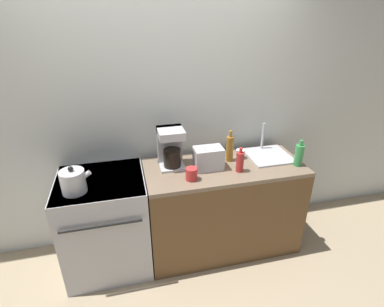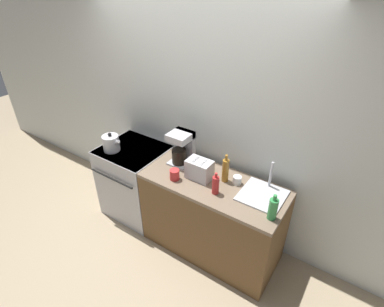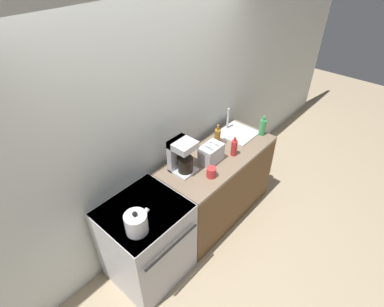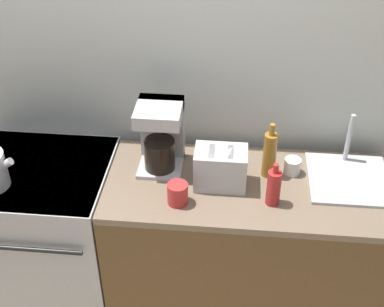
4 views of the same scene
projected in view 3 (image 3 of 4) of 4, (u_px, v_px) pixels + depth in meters
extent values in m
plane|color=tan|center=(209.00, 251.00, 3.33)|extent=(12.00, 12.00, 0.00)
cube|color=silver|center=(157.00, 129.00, 2.93)|extent=(8.00, 0.05, 2.60)
cube|color=#B7B7BC|center=(147.00, 242.00, 2.89)|extent=(0.72, 0.66, 0.91)
cube|color=black|center=(142.00, 210.00, 2.62)|extent=(0.71, 0.65, 0.02)
cylinder|color=black|center=(138.00, 230.00, 2.45)|extent=(0.21, 0.21, 0.01)
cylinder|color=black|center=(167.00, 207.00, 2.64)|extent=(0.21, 0.21, 0.01)
cylinder|color=black|center=(117.00, 213.00, 2.59)|extent=(0.21, 0.21, 0.01)
cylinder|color=black|center=(146.00, 193.00, 2.79)|extent=(0.21, 0.21, 0.01)
cylinder|color=black|center=(172.00, 246.00, 2.55)|extent=(0.62, 0.02, 0.02)
cube|color=brown|center=(217.00, 186.00, 3.54)|extent=(1.43, 0.63, 0.87)
cube|color=#7A6651|center=(219.00, 155.00, 3.27)|extent=(1.43, 0.63, 0.04)
cylinder|color=silver|center=(136.00, 223.00, 2.38)|extent=(0.19, 0.19, 0.18)
sphere|color=black|center=(135.00, 214.00, 2.31)|extent=(0.04, 0.04, 0.04)
cylinder|color=silver|center=(144.00, 214.00, 2.41)|extent=(0.10, 0.04, 0.09)
cube|color=#BCBCC1|center=(211.00, 154.00, 3.10)|extent=(0.25, 0.16, 0.20)
cube|color=black|center=(209.00, 148.00, 3.01)|extent=(0.03, 0.11, 0.01)
cube|color=black|center=(214.00, 144.00, 3.07)|extent=(0.03, 0.11, 0.01)
cube|color=#B7B7BC|center=(183.00, 170.00, 3.03)|extent=(0.22, 0.23, 0.02)
cube|color=#B7B7BC|center=(177.00, 153.00, 2.97)|extent=(0.22, 0.06, 0.36)
cube|color=#B7B7BC|center=(183.00, 145.00, 2.84)|extent=(0.22, 0.23, 0.07)
cylinder|color=black|center=(185.00, 164.00, 2.96)|extent=(0.15, 0.15, 0.16)
cube|color=#B7B7BC|center=(238.00, 133.00, 3.57)|extent=(0.39, 0.40, 0.01)
cylinder|color=silver|center=(228.00, 119.00, 3.58)|extent=(0.02, 0.02, 0.28)
cylinder|color=#9E6B23|center=(217.00, 139.00, 3.28)|extent=(0.07, 0.07, 0.24)
cylinder|color=#9E6B23|center=(218.00, 128.00, 3.19)|extent=(0.03, 0.03, 0.06)
cylinder|color=#B72828|center=(234.00, 148.00, 3.19)|extent=(0.06, 0.06, 0.18)
cylinder|color=#B72828|center=(235.00, 139.00, 3.12)|extent=(0.03, 0.03, 0.04)
cylinder|color=#338C47|center=(263.00, 127.00, 3.50)|extent=(0.08, 0.08, 0.20)
cylinder|color=#338C47|center=(264.00, 118.00, 3.43)|extent=(0.03, 0.03, 0.05)
cylinder|color=white|center=(222.00, 139.00, 3.41)|extent=(0.08, 0.08, 0.08)
cylinder|color=red|center=(211.00, 172.00, 2.93)|extent=(0.10, 0.10, 0.11)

